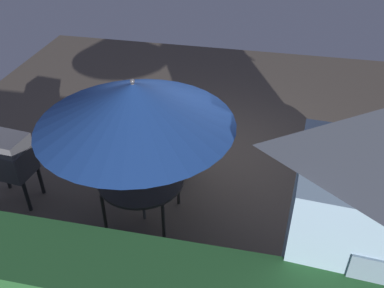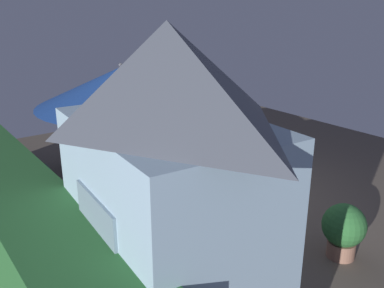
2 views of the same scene
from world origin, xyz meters
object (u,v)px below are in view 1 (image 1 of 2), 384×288
Objects in this scene: chair_near_shed at (172,147)px; chair_far_side at (107,247)px; patio_table at (141,182)px; patio_umbrella at (134,104)px; bbq_grill at (7,157)px; potted_plant_by_shed at (347,162)px.

chair_near_shed and chair_far_side have the same top height.
patio_table is 0.47× the size of patio_umbrella.
bbq_grill reaches higher than chair_near_shed.
potted_plant_by_shed is at bearing -173.28° from chair_near_shed.
chair_far_side is at bearing 83.20° from chair_near_shed.
patio_table is 1.23m from chair_near_shed.
chair_far_side is (0.13, 1.08, -1.49)m from patio_umbrella.
patio_umbrella is at bearing -116.57° from patio_table.
chair_near_shed reaches higher than patio_table.
patio_umbrella is 2.19× the size of bbq_grill.
bbq_grill is (2.12, -0.01, -1.17)m from patio_umbrella.
patio_umbrella is at bearing 26.93° from potted_plant_by_shed.
potted_plant_by_shed is (-3.05, -1.55, -0.32)m from patio_table.
patio_umbrella reaches higher than chair_near_shed.
patio_table is 3.43m from potted_plant_by_shed.
potted_plant_by_shed is at bearing -153.07° from patio_umbrella.
chair_near_shed reaches higher than potted_plant_by_shed.
patio_umbrella reaches higher than bbq_grill.
patio_umbrella is 3.48× the size of potted_plant_by_shed.
bbq_grill is at bearing -0.34° from patio_table.
bbq_grill is (2.12, -0.01, 0.11)m from patio_table.
patio_umbrella is 2.92× the size of chair_near_shed.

